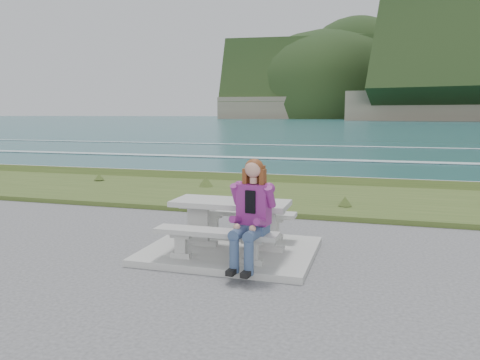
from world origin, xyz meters
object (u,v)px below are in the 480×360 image
object	(u,v)px
bench_landward	(216,237)
seated_woman	(249,229)
picnic_table	(231,211)
bench_seaward	(243,217)

from	to	relation	value
bench_landward	seated_woman	distance (m)	0.58
picnic_table	seated_woman	world-z (taller)	seated_woman
bench_landward	bench_seaward	bearing A→B (deg)	90.00
seated_woman	bench_seaward	bearing A→B (deg)	116.13
bench_seaward	seated_woman	size ratio (longest dim) A/B	1.21
picnic_table	seated_woman	bearing A→B (deg)	-57.63
seated_woman	picnic_table	bearing A→B (deg)	129.42
bench_seaward	seated_woman	distance (m)	1.64
picnic_table	bench_landward	bearing A→B (deg)	-90.00
seated_woman	bench_landward	bearing A→B (deg)	172.30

